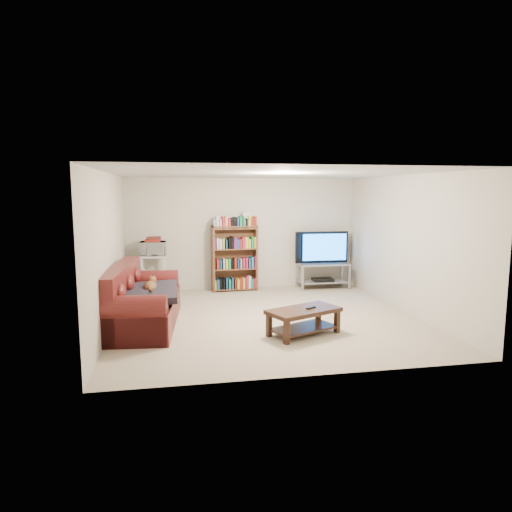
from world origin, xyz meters
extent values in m
plane|color=#C2AE90|center=(0.00, 0.00, 0.00)|extent=(5.00, 5.00, 0.00)
plane|color=white|center=(0.00, 0.00, 2.40)|extent=(5.00, 5.00, 0.00)
plane|color=beige|center=(0.00, 2.50, 1.20)|extent=(5.00, 0.00, 5.00)
plane|color=beige|center=(0.00, -2.50, 1.20)|extent=(5.00, 0.00, 5.00)
plane|color=beige|center=(-2.50, 0.00, 1.20)|extent=(0.00, 5.00, 5.00)
plane|color=beige|center=(2.50, 0.00, 1.20)|extent=(0.00, 5.00, 5.00)
cube|color=#591716|center=(-1.99, -0.07, 0.21)|extent=(1.17, 2.33, 0.43)
cube|color=#591716|center=(-2.35, -0.04, 0.49)|extent=(0.46, 2.26, 0.94)
cube|color=#591716|center=(-2.08, -1.07, 0.27)|extent=(0.94, 0.32, 0.55)
cube|color=#591716|center=(-1.90, 0.93, 0.27)|extent=(0.94, 0.32, 0.55)
cube|color=#241F28|center=(-1.91, -0.23, 0.56)|extent=(0.88, 1.14, 0.19)
cube|color=#311B11|center=(0.36, -0.99, 0.36)|extent=(1.21, 0.93, 0.06)
cube|color=#311B11|center=(0.36, -0.99, 0.10)|extent=(1.09, 0.83, 0.03)
cube|color=#311B11|center=(0.00, -1.38, 0.17)|extent=(0.09, 0.09, 0.33)
cube|color=#311B11|center=(0.88, -1.00, 0.17)|extent=(0.09, 0.09, 0.33)
cube|color=#311B11|center=(-0.17, -0.99, 0.17)|extent=(0.09, 0.09, 0.33)
cube|color=#311B11|center=(0.71, -0.61, 0.17)|extent=(0.09, 0.09, 0.33)
cube|color=black|center=(0.47, -1.00, 0.40)|extent=(0.18, 0.14, 0.02)
cube|color=#999EA3|center=(1.72, 2.12, 0.54)|extent=(1.11, 0.51, 0.03)
cube|color=#999EA3|center=(1.72, 2.12, 0.15)|extent=(1.06, 0.48, 0.02)
cube|color=gray|center=(1.19, 1.91, 0.28)|extent=(0.05, 0.05, 0.55)
cube|color=gray|center=(2.24, 1.90, 0.28)|extent=(0.05, 0.05, 0.55)
cube|color=gray|center=(1.19, 2.35, 0.28)|extent=(0.05, 0.05, 0.55)
cube|color=gray|center=(2.24, 2.34, 0.28)|extent=(0.05, 0.05, 0.55)
imported|color=black|center=(1.72, 2.12, 0.90)|extent=(1.20, 0.17, 0.69)
cube|color=black|center=(1.72, 2.12, 0.19)|extent=(0.45, 0.31, 0.06)
cube|color=brown|center=(-0.68, 2.23, 0.70)|extent=(0.05, 0.30, 1.40)
cube|color=brown|center=(0.24, 2.27, 0.70)|extent=(0.05, 0.30, 1.40)
cube|color=brown|center=(-0.22, 2.25, 1.38)|extent=(0.98, 0.34, 0.03)
cube|color=maroon|center=(-0.44, 2.24, 1.43)|extent=(0.29, 0.23, 0.08)
cube|color=silver|center=(-1.91, 2.11, 0.81)|extent=(0.53, 0.40, 0.04)
cube|color=silver|center=(-1.91, 2.11, 0.30)|extent=(0.48, 0.36, 0.03)
cube|color=silver|center=(-2.14, 1.97, 0.39)|extent=(0.05, 0.05, 0.79)
cube|color=silver|center=(-1.70, 1.95, 0.39)|extent=(0.05, 0.05, 0.79)
cube|color=silver|center=(-2.12, 2.26, 0.39)|extent=(0.05, 0.05, 0.79)
cube|color=silver|center=(-1.69, 2.24, 0.39)|extent=(0.05, 0.05, 0.79)
imported|color=silver|center=(-1.91, 2.11, 0.97)|extent=(0.52, 0.37, 0.28)
cube|color=maroon|center=(-1.91, 2.11, 1.13)|extent=(0.31, 0.28, 0.05)
camera|label=1|loc=(-1.54, -7.31, 2.10)|focal=32.00mm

